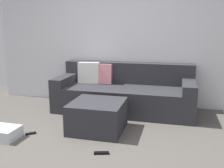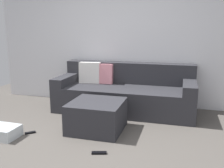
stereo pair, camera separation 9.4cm
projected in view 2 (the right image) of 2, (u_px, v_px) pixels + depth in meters
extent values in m
plane|color=#544F49|center=(80.00, 151.00, 3.14)|extent=(6.71, 6.71, 0.00)
cube|color=silver|center=(122.00, 41.00, 4.93)|extent=(5.16, 0.10, 2.46)
cube|color=#2D2D33|center=(124.00, 99.00, 4.60)|extent=(2.46, 0.96, 0.45)
cube|color=#2D2D33|center=(129.00, 73.00, 4.85)|extent=(2.46, 0.23, 0.39)
cube|color=#2D2D33|center=(67.00, 79.00, 4.83)|extent=(0.22, 0.96, 0.16)
cube|color=#2D2D33|center=(190.00, 86.00, 4.24)|extent=(0.22, 0.96, 0.16)
cube|color=white|center=(90.00, 73.00, 4.85)|extent=(0.41, 0.20, 0.40)
cube|color=pink|center=(103.00, 74.00, 4.80)|extent=(0.38, 0.16, 0.38)
cube|color=#2D2D33|center=(97.00, 116.00, 3.74)|extent=(0.76, 0.74, 0.43)
cube|color=silver|center=(2.00, 132.00, 3.51)|extent=(0.47, 0.34, 0.16)
cube|color=black|center=(99.00, 153.00, 3.06)|extent=(0.19, 0.10, 0.02)
cube|color=black|center=(30.00, 133.00, 3.65)|extent=(0.14, 0.13, 0.02)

